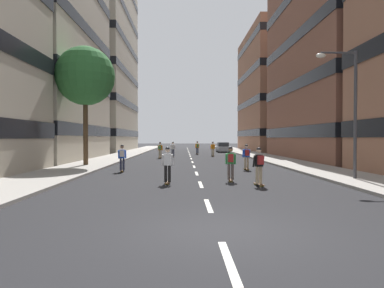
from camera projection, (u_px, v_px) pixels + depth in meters
name	position (u px, v px, depth m)	size (l,w,h in m)	color
ground_plane	(190.00, 157.00, 40.00)	(191.48, 191.48, 0.00)	black
sidewalk_left	(125.00, 155.00, 43.78)	(3.72, 87.76, 0.14)	#9E9991
sidewalk_right	(254.00, 154.00, 44.19)	(3.72, 87.76, 0.14)	#9E9991
lane_markings	(190.00, 156.00, 41.08)	(0.16, 72.20, 0.01)	silver
building_left_mid	(24.00, 36.00, 33.95)	(13.08, 18.16, 24.57)	#BCB29E
building_left_far	(91.00, 63.00, 58.27)	(13.08, 22.72, 30.03)	#B2A893
building_right_mid	(355.00, 45.00, 34.78)	(13.08, 20.45, 23.26)	brown
building_right_far	(284.00, 92.00, 59.18)	(13.08, 20.28, 20.33)	#9E6B51
parked_car_near	(223.00, 148.00, 52.74)	(1.82, 4.40, 1.52)	#B2B7BF
street_tree_near	(85.00, 76.00, 26.07)	(4.49, 4.49, 9.07)	#4C3823
streetlamp_right	(348.00, 100.00, 17.36)	(2.13, 0.30, 6.50)	#3F3F44
skater_0	(122.00, 156.00, 22.03)	(0.55, 0.92, 1.78)	brown
skater_1	(231.00, 162.00, 17.18)	(0.55, 0.92, 1.78)	brown
skater_2	(168.00, 163.00, 16.29)	(0.54, 0.91, 1.78)	brown
skater_3	(160.00, 149.00, 36.73)	(0.57, 0.92, 1.78)	brown
skater_4	(259.00, 164.00, 15.61)	(0.57, 0.92, 1.78)	brown
skater_5	(247.00, 155.00, 23.31)	(0.55, 0.91, 1.78)	brown
skater_6	(213.00, 148.00, 40.87)	(0.56, 0.92, 1.78)	brown
skater_7	(173.00, 148.00, 39.33)	(0.55, 0.91, 1.78)	brown
skater_8	(197.00, 147.00, 45.62)	(0.56, 0.92, 1.78)	brown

